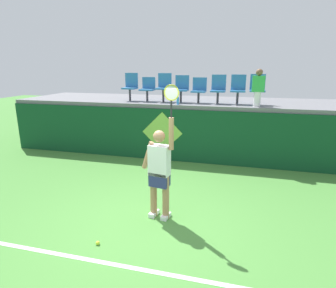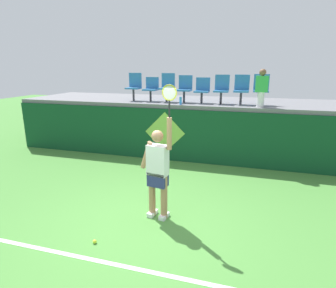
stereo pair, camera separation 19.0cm
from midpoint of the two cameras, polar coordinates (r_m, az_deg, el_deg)
The scene contains 17 objects.
ground_plane at distance 5.50m, azimuth -5.64°, elevation -15.84°, with size 40.00×40.00×0.00m, color #478438.
court_back_wall at distance 8.60m, azimuth 2.94°, elevation 1.68°, with size 12.01×0.20×1.61m, color #0F4223.
spectator_platform at distance 9.79m, azimuth 4.69°, elevation 8.48°, with size 12.01×2.88×0.12m, color slate.
court_baseline_stripe at distance 4.62m, azimuth -11.07°, elevation -22.93°, with size 10.81×0.08×0.01m, color white.
tennis_player at distance 5.30m, azimuth -2.72°, elevation -5.24°, with size 0.75×0.32×2.56m.
tennis_ball at distance 5.09m, azimuth -15.11°, elevation -18.74°, with size 0.07×0.07×0.07m, color #D1E533.
water_bottle at distance 8.57m, azimuth 1.35°, elevation 8.72°, with size 0.07×0.07×0.23m, color #338CE5.
stadium_chair_0 at distance 9.68m, azimuth -8.14°, elevation 11.63°, with size 0.44×0.42×0.90m.
stadium_chair_1 at distance 9.46m, azimuth -4.70°, elevation 11.25°, with size 0.44×0.42×0.77m.
stadium_chair_2 at distance 9.29m, azimuth -1.42°, elevation 11.66°, with size 0.44×0.42×0.90m.
stadium_chair_3 at distance 9.15m, azimuth 2.13°, elevation 11.33°, with size 0.44×0.42×0.84m.
stadium_chair_4 at distance 9.04m, azimuth 5.68°, elevation 10.99°, with size 0.44×0.42×0.78m.
stadium_chair_5 at distance 8.97m, azimuth 9.51°, elevation 11.10°, with size 0.44×0.42×0.87m.
stadium_chair_6 at distance 8.94m, azimuth 13.36°, elevation 10.94°, with size 0.44×0.42×0.87m.
stadium_chair_7 at distance 8.94m, azimuth 17.01°, elevation 10.80°, with size 0.44×0.42×0.89m.
spectator_0 at distance 8.49m, azimuth 17.13°, elevation 10.92°, with size 0.34×0.20×1.05m.
wall_signage_mount at distance 8.90m, azimuth -1.76°, elevation -3.24°, with size 1.27×0.01×1.52m.
Camera 1 is at (1.60, -4.42, 2.85)m, focal length 30.19 mm.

